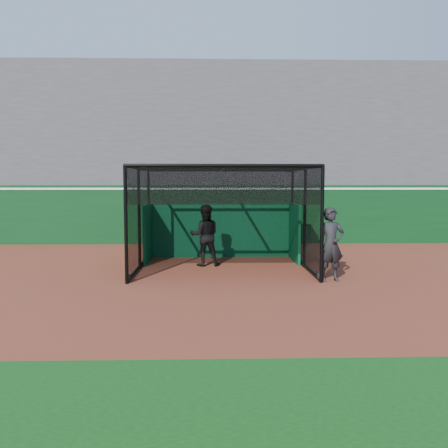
{
  "coord_description": "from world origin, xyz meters",
  "views": [
    {
      "loc": [
        0.07,
        -11.79,
        2.61
      ],
      "look_at": [
        0.45,
        2.0,
        1.4
      ],
      "focal_mm": 38.0,
      "sensor_mm": 36.0,
      "label": 1
    }
  ],
  "objects": [
    {
      "name": "on_deck_player",
      "position": [
        3.25,
        0.56,
        0.97
      ],
      "size": [
        0.78,
        0.59,
        1.95
      ],
      "color": "black",
      "rests_on": "ground"
    },
    {
      "name": "batter",
      "position": [
        -0.12,
        2.97,
        0.96
      ],
      "size": [
        0.99,
        0.8,
        1.92
      ],
      "primitive_type": "imported",
      "rotation": [
        0.0,
        0.0,
        3.22
      ],
      "color": "black",
      "rests_on": "ground"
    },
    {
      "name": "grandstand",
      "position": [
        0.0,
        12.27,
        4.48
      ],
      "size": [
        50.0,
        7.85,
        8.95
      ],
      "color": "#4C4C4F",
      "rests_on": "ground"
    },
    {
      "name": "ground",
      "position": [
        0.0,
        0.0,
        0.0
      ],
      "size": [
        120.0,
        120.0,
        0.0
      ],
      "primitive_type": "plane",
      "color": "brown",
      "rests_on": "ground"
    },
    {
      "name": "batting_cage",
      "position": [
        0.42,
        2.61,
        1.52
      ],
      "size": [
        5.14,
        4.62,
        3.04
      ],
      "color": "black",
      "rests_on": "ground"
    },
    {
      "name": "outfield_wall",
      "position": [
        0.0,
        8.5,
        1.29
      ],
      "size": [
        50.0,
        0.5,
        2.5
      ],
      "color": "#0A3714",
      "rests_on": "ground"
    }
  ]
}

